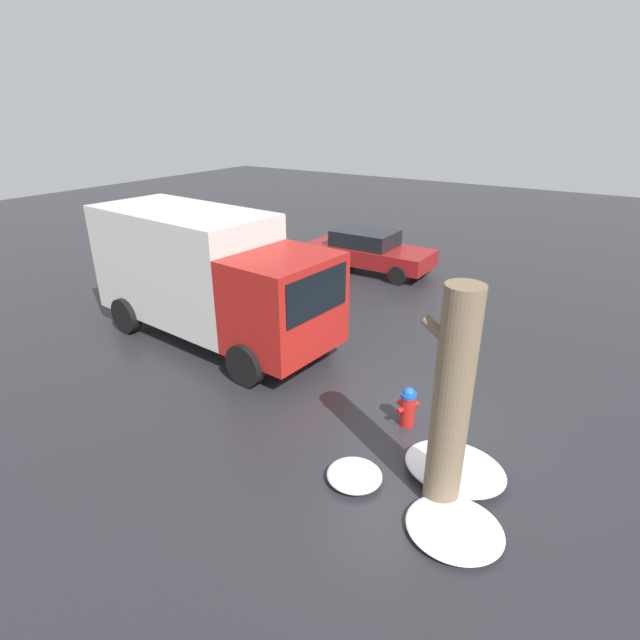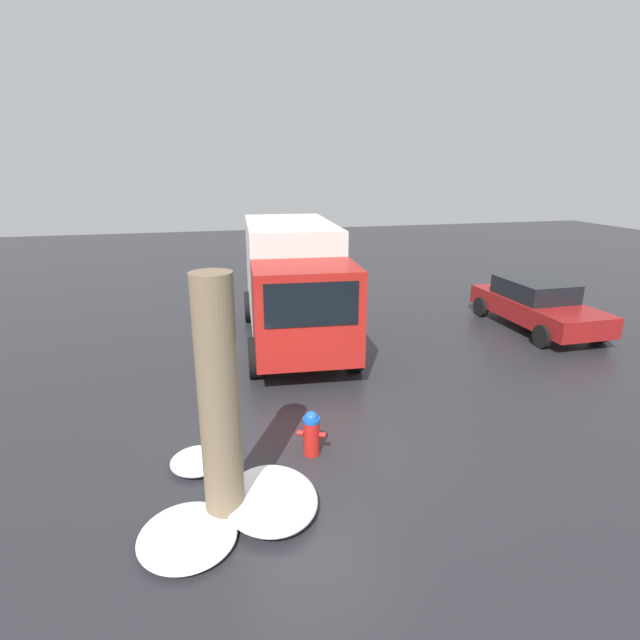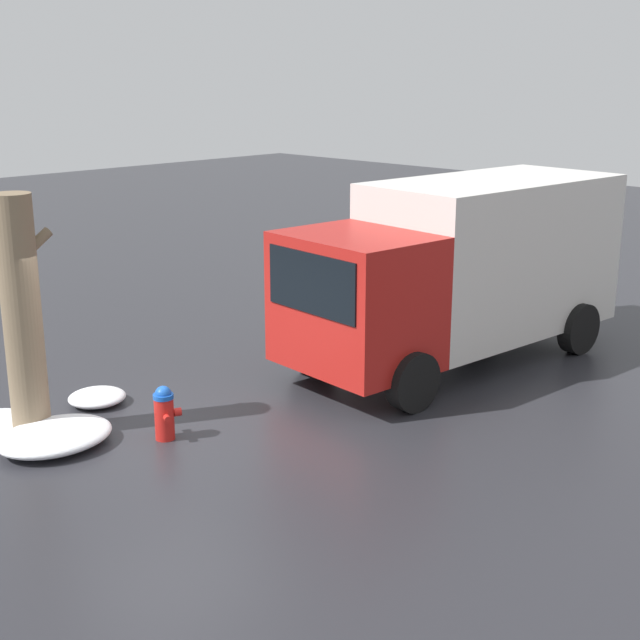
{
  "view_description": "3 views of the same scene",
  "coord_description": "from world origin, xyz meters",
  "px_view_note": "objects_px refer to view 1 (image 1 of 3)",
  "views": [
    {
      "loc": [
        -2.8,
        7.13,
        5.29
      ],
      "look_at": [
        2.43,
        -0.86,
        1.16
      ],
      "focal_mm": 28.0,
      "sensor_mm": 36.0,
      "label": 1
    },
    {
      "loc": [
        -6.92,
        1.57,
        4.47
      ],
      "look_at": [
        2.77,
        -0.83,
        1.38
      ],
      "focal_mm": 28.0,
      "sensor_mm": 36.0,
      "label": 2
    },
    {
      "loc": [
        -6.49,
        -9.35,
        4.84
      ],
      "look_at": [
        2.36,
        -0.62,
        1.32
      ],
      "focal_mm": 50.0,
      "sensor_mm": 36.0,
      "label": 3
    }
  ],
  "objects_px": {
    "parked_car": "(369,250)",
    "delivery_truck": "(207,273)",
    "tree_trunk": "(451,401)",
    "fire_hydrant": "(408,406)"
  },
  "relations": [
    {
      "from": "tree_trunk",
      "to": "parked_car",
      "type": "height_order",
      "value": "tree_trunk"
    },
    {
      "from": "fire_hydrant",
      "to": "parked_car",
      "type": "relative_size",
      "value": 0.18
    },
    {
      "from": "tree_trunk",
      "to": "parked_car",
      "type": "bearing_deg",
      "value": -56.42
    },
    {
      "from": "tree_trunk",
      "to": "delivery_truck",
      "type": "xyz_separation_m",
      "value": [
        6.75,
        -2.24,
        -0.02
      ]
    },
    {
      "from": "delivery_truck",
      "to": "fire_hydrant",
      "type": "bearing_deg",
      "value": 86.39
    },
    {
      "from": "tree_trunk",
      "to": "parked_car",
      "type": "relative_size",
      "value": 0.78
    },
    {
      "from": "tree_trunk",
      "to": "delivery_truck",
      "type": "height_order",
      "value": "tree_trunk"
    },
    {
      "from": "fire_hydrant",
      "to": "tree_trunk",
      "type": "distance_m",
      "value": 2.26
    },
    {
      "from": "parked_car",
      "to": "delivery_truck",
      "type": "bearing_deg",
      "value": -5.62
    },
    {
      "from": "tree_trunk",
      "to": "fire_hydrant",
      "type": "bearing_deg",
      "value": -50.86
    }
  ]
}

